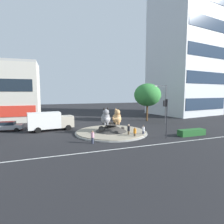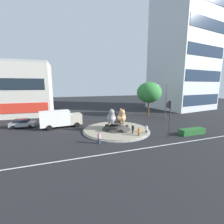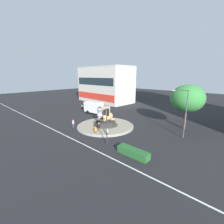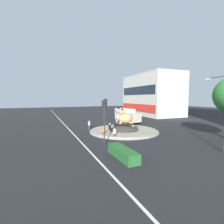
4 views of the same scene
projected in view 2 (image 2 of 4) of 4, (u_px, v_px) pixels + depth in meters
ground_plane at (116, 131)px, 25.90m from camera, size 160.00×160.00×0.00m
lane_centreline at (140, 149)px, 18.54m from camera, size 112.00×0.20×0.01m
roundabout_island at (116, 128)px, 25.81m from camera, size 11.14×11.14×1.49m
cat_statue_grey at (111, 117)px, 25.08m from camera, size 2.23×2.74×2.61m
cat_statue_calico at (122, 117)px, 25.46m from camera, size 1.93×2.45×2.50m
traffic_light_mast at (169, 111)px, 21.93m from camera, size 0.76×0.49×5.39m
shophouse_block at (5, 89)px, 37.41m from camera, size 21.32×11.53×13.03m
office_tower at (183, 55)px, 48.55m from camera, size 18.62×17.01×33.64m
clipped_hedge_strip at (192, 131)px, 24.02m from camera, size 4.27×1.20×0.90m
broadleaf_tree_behind_island at (149, 93)px, 37.26m from camera, size 5.89×5.89×8.31m
streetlight_arm at (165, 99)px, 33.47m from camera, size 2.58×0.39×7.75m
pedestrian_black_shirt at (133, 130)px, 23.31m from camera, size 0.38×0.38×1.80m
pedestrian_pink_shirt at (99, 138)px, 20.06m from camera, size 0.40×0.40×1.59m
pedestrian_white_shirt at (147, 130)px, 23.83m from camera, size 0.39×0.39×1.54m
pedestrian_orange_shirt at (139, 132)px, 22.41m from camera, size 0.40×0.40×1.54m
sedan_on_far_lane at (23, 123)px, 27.69m from camera, size 4.40×2.40×1.55m
delivery_box_truck at (60, 119)px, 27.70m from camera, size 7.35×3.11×3.07m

